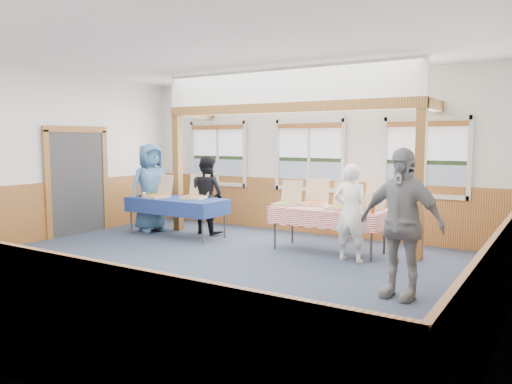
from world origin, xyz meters
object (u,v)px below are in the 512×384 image
Objects in this scene: table_right at (329,211)px; woman_black at (207,195)px; woman_white at (351,213)px; table_left at (177,201)px; person_grey at (401,223)px; man_blue at (151,188)px.

woman_black reaches higher than table_right.
woman_black is (-3.37, 0.68, 0.01)m from woman_white.
woman_black is (0.34, 0.54, 0.08)m from table_left.
woman_black is 0.86× the size of person_grey.
woman_black reaches higher than woman_white.
woman_white is 4.52m from man_blue.
table_right is at bearing -38.03° from woman_white.
man_blue reaches higher than woman_black.
person_grey is (4.55, -2.08, 0.13)m from woman_black.
table_left is 1.40× the size of woman_white.
man_blue is at bearing -3.71° from woman_white.
table_left is 3.15m from table_right.
man_blue is (-3.94, -0.19, 0.22)m from table_right.
man_blue reaches higher than table_right.
woman_black is at bearing 44.12° from table_left.
table_right is at bearing -66.88° from man_blue.
table_left is 1.38× the size of woman_black.
table_right is 1.34× the size of woman_white.
table_left is at bearing -2.66° from woman_white.
woman_white is at bearing 174.21° from woman_black.
person_grey reaches higher than table_right.
woman_black is 1.22m from man_blue.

